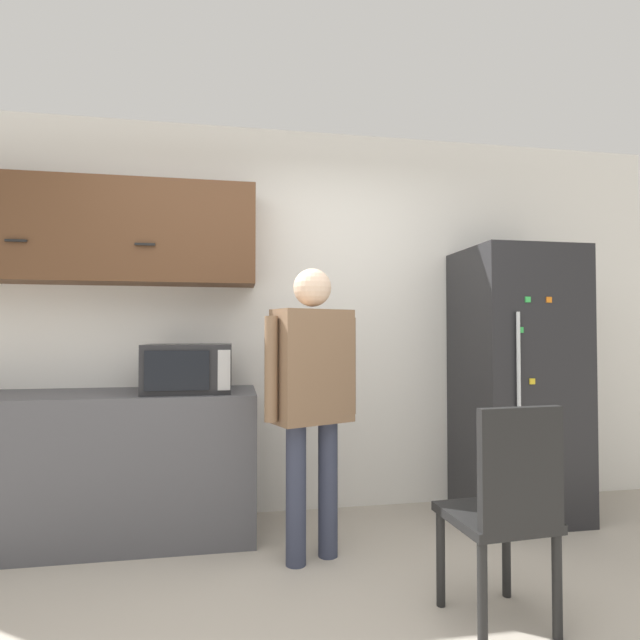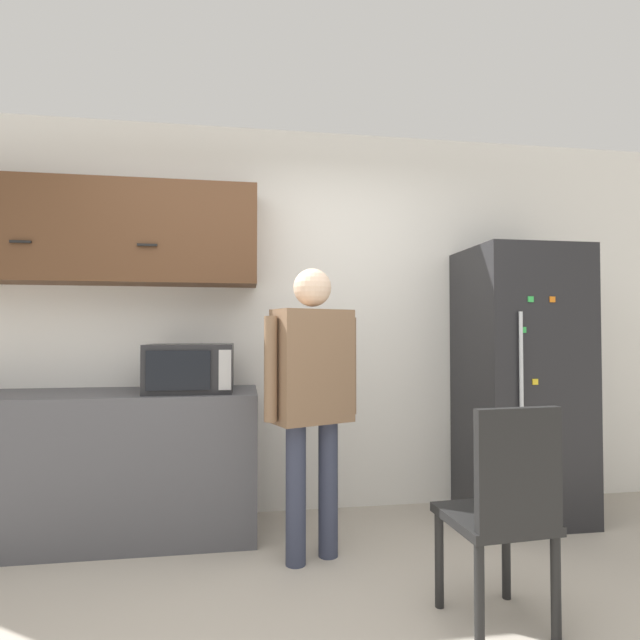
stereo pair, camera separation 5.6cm
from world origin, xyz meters
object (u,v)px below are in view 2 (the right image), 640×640
refrigerator (520,382)px  chair (504,507)px  person (312,382)px  microwave (190,368)px

refrigerator → chair: (-0.80, -1.23, -0.39)m
refrigerator → person: bearing=-163.6°
microwave → person: 0.83m
person → chair: (0.70, -0.79, -0.45)m
person → refrigerator: refrigerator is taller
microwave → refrigerator: bearing=0.0°
refrigerator → chair: 1.52m
microwave → chair: bearing=-41.2°
chair → refrigerator: bearing=-127.3°
microwave → chair: microwave is taller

